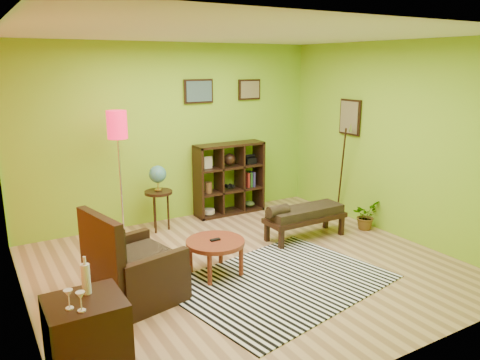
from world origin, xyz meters
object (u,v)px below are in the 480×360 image
coffee_table (215,245)px  cube_shelf (230,179)px  armchair (132,273)px  bench (303,214)px  side_cabinet (87,340)px  globe_table (158,182)px  floor_lamp (118,137)px  potted_plant (365,218)px

coffee_table → cube_shelf: (1.34, 1.99, 0.23)m
coffee_table → armchair: 1.07m
cube_shelf → bench: (0.31, -1.59, -0.23)m
coffee_table → side_cabinet: 2.15m
cube_shelf → armchair: bearing=-138.8°
side_cabinet → bench: (3.43, 1.61, 0.01)m
bench → globe_table: bearing=140.3°
floor_lamp → cube_shelf: 2.20m
armchair → potted_plant: 3.81m
armchair → floor_lamp: (0.44, 1.72, 1.20)m
floor_lamp → potted_plant: floor_lamp is taller
cube_shelf → coffee_table: bearing=-123.8°
side_cabinet → potted_plant: side_cabinet is taller
floor_lamp → potted_plant: (3.35, -1.37, -1.34)m
globe_table → armchair: bearing=-118.8°
armchair → cube_shelf: size_ratio=0.86×
armchair → bench: bearing=10.8°
globe_table → cube_shelf: 1.38m
floor_lamp → potted_plant: bearing=-22.2°
cube_shelf → floor_lamp: bearing=-169.0°
floor_lamp → cube_shelf: floor_lamp is taller
coffee_table → globe_table: bearing=90.6°
armchair → cube_shelf: bearing=41.2°
potted_plant → cube_shelf: bearing=128.3°
globe_table → coffee_table: bearing=-89.4°
globe_table → bench: size_ratio=0.80×
side_cabinet → bench: side_cabinet is taller
armchair → globe_table: size_ratio=1.02×
side_cabinet → cube_shelf: bearing=45.8°
cube_shelf → bench: cube_shelf is taller
coffee_table → armchair: armchair is taller
coffee_table → floor_lamp: size_ratio=0.38×
globe_table → potted_plant: (2.74, -1.55, -0.60)m
bench → cube_shelf: bearing=101.2°
coffee_table → potted_plant: 2.74m
potted_plant → coffee_table: bearing=-175.0°
floor_lamp → bench: 2.82m
coffee_table → potted_plant: bearing=5.0°
cube_shelf → potted_plant: (1.39, -1.75, -0.43)m
bench → potted_plant: (1.07, -0.17, -0.20)m
side_cabinet → bench: size_ratio=0.81×
potted_plant → globe_table: bearing=150.5°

